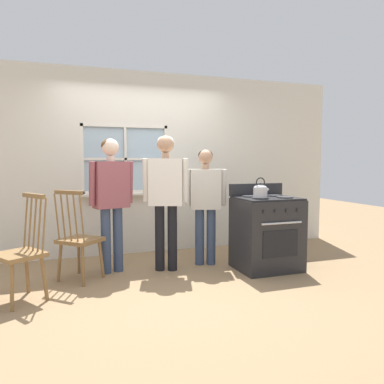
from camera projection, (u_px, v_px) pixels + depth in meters
The scene contains 10 objects.
ground_plane at pixel (168, 279), 4.40m from camera, with size 16.00×16.00×0.00m, color #937551.
wall_back at pixel (143, 164), 5.61m from camera, with size 6.40×0.16×2.70m.
chair_by_window at pixel (79, 240), 4.31m from camera, with size 0.58×0.58×1.06m.
chair_near_wall at pixel (21, 254), 3.67m from camera, with size 0.56×0.57×1.06m.
person_elderly_left at pixel (111, 191), 4.59m from camera, with size 0.57×0.32×1.65m.
person_teen_center at pixel (166, 189), 4.67m from camera, with size 0.58×0.33×1.70m.
person_adult_right at pixel (205, 196), 4.95m from camera, with size 0.56×0.32×1.53m.
stove at pixel (266, 232), 4.77m from camera, with size 0.77×0.68×1.08m.
kettle at pixel (260, 191), 4.55m from camera, with size 0.21×0.17×0.25m.
potted_plant at pixel (123, 187), 5.45m from camera, with size 0.14×0.14×0.30m.
Camera 1 is at (-1.15, -4.15, 1.38)m, focal length 35.00 mm.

